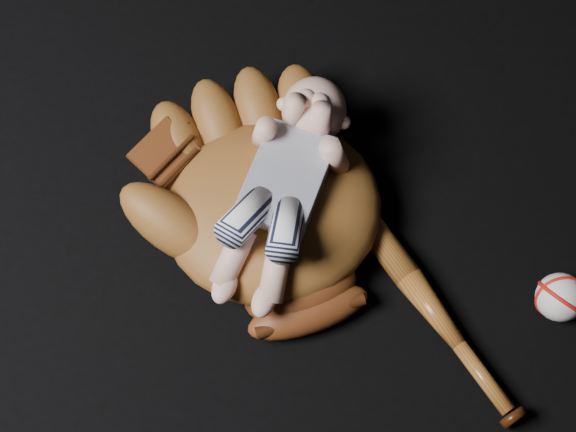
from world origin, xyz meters
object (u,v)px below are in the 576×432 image
(baseball, at_px, (560,297))
(baseball_glove, at_px, (273,205))
(newborn_baby, at_px, (279,194))
(baseball_bat, at_px, (419,292))

(baseball, bearing_deg, baseball_glove, 168.66)
(newborn_baby, height_order, baseball_bat, newborn_baby)
(baseball_glove, height_order, baseball_bat, baseball_glove)
(newborn_baby, xyz_separation_m, baseball_bat, (0.20, -0.08, -0.10))
(baseball_glove, xyz_separation_m, baseball_bat, (0.21, -0.09, -0.05))
(baseball_glove, distance_m, newborn_baby, 0.05)
(baseball_glove, relative_size, newborn_baby, 1.27)
(baseball_glove, relative_size, baseball_bat, 1.01)
(baseball, bearing_deg, newborn_baby, 169.39)
(baseball_bat, bearing_deg, newborn_baby, 158.26)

